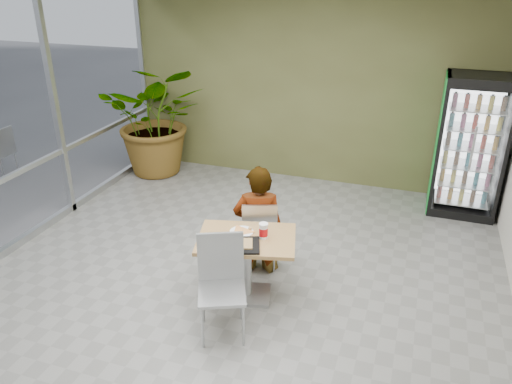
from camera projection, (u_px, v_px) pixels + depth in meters
ground at (230, 293)px, 5.61m from camera, size 7.00×7.00×0.00m
room_envelope at (226, 160)px, 4.94m from camera, size 6.00×7.00×3.20m
dining_table at (247, 255)px, 5.34m from camera, size 1.16×0.94×0.75m
chair_far at (260, 230)px, 5.83m from camera, size 0.51×0.51×0.91m
chair_near at (221, 276)px, 4.86m from camera, size 0.60×0.60×1.03m
seated_woman at (258, 230)px, 5.88m from camera, size 0.69×0.56×1.62m
pizza_plate at (242, 231)px, 5.34m from camera, size 0.36×0.35×0.03m
soda_cup at (263, 231)px, 5.20m from camera, size 0.10×0.10×0.17m
napkin_stack at (219, 244)px, 5.10m from camera, size 0.18×0.18×0.02m
cafeteria_tray at (237, 245)px, 5.07m from camera, size 0.54×0.46×0.03m
beverage_fridge at (470, 147)px, 7.05m from camera, size 0.92×0.71×2.02m
potted_plant at (158, 119)px, 8.47m from camera, size 2.09×1.93×1.91m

